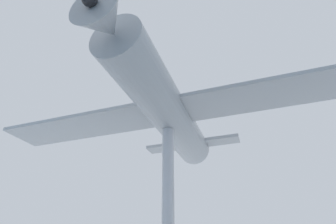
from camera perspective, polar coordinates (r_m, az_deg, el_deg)
The scene contains 2 objects.
support_pylon_central at distance 10.92m, azimuth -0.00°, elevation -19.68°, with size 0.51×0.51×6.62m.
suspended_airplane at distance 12.21m, azimuth -0.36°, elevation 0.58°, with size 17.92×11.86×3.25m.
Camera 1 is at (-3.82, 10.04, 1.37)m, focal length 28.00 mm.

